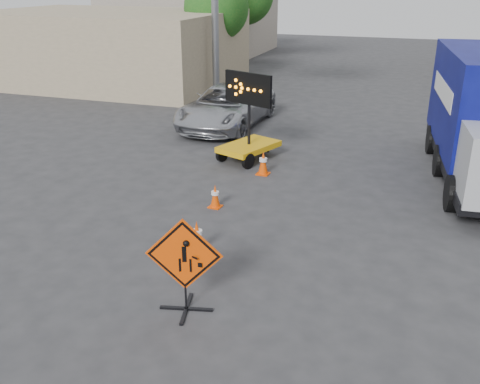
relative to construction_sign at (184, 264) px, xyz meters
The scene contains 10 objects.
ground 1.02m from the construction_sign, 97.50° to the left, with size 100.00×100.00×0.00m, color #2D2D30.
storefront_left_near 24.58m from the construction_sign, 124.81° to the left, with size 14.00×10.00×4.00m, color tan.
storefront_left_far 37.34m from the construction_sign, 113.73° to the left, with size 12.00×10.00×4.40m, color #A89B8C.
tree_left_near 23.78m from the construction_sign, 109.89° to the left, with size 3.71×3.71×6.03m.
construction_sign is the anchor object (origin of this frame).
arrow_board 9.02m from the construction_sign, 100.64° to the left, with size 1.93×2.41×2.99m.
pickup_truck 13.42m from the construction_sign, 107.15° to the left, with size 2.74×5.94×1.65m, color #B7B9BF.
cone_a 2.38m from the construction_sign, 108.10° to the left, with size 0.46×0.46×0.78m.
cone_b 4.92m from the construction_sign, 105.03° to the left, with size 0.36×0.36×0.65m.
cone_c 7.70m from the construction_sign, 95.84° to the left, with size 0.41×0.41×0.77m.
Camera 1 is at (3.79, -7.93, 5.91)m, focal length 40.00 mm.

